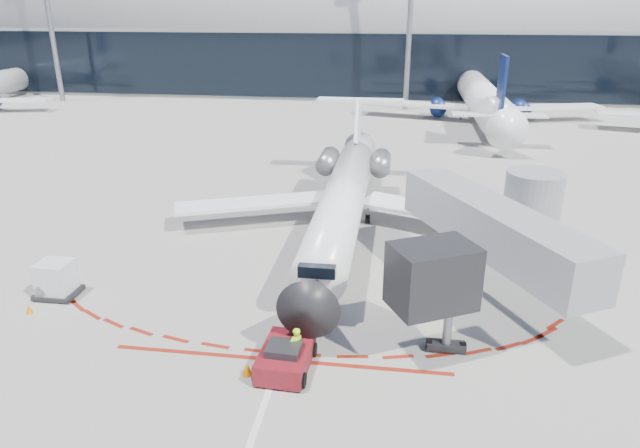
# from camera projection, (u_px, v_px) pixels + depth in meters

# --- Properties ---
(ground) EXTENTS (260.00, 260.00, 0.00)m
(ground) POSITION_uv_depth(u_px,v_px,m) (319.00, 248.00, 33.85)
(ground) COLOR gray
(ground) RESTS_ON ground
(apron_centerline) EXTENTS (0.25, 40.00, 0.01)m
(apron_centerline) POSITION_uv_depth(u_px,v_px,m) (324.00, 235.00, 35.69)
(apron_centerline) COLOR silver
(apron_centerline) RESTS_ON ground
(apron_stop_bar) EXTENTS (14.00, 0.25, 0.01)m
(apron_stop_bar) POSITION_uv_depth(u_px,v_px,m) (280.00, 360.00, 23.24)
(apron_stop_bar) COLOR maroon
(apron_stop_bar) RESTS_ON ground
(terminal_building) EXTENTS (150.00, 24.15, 24.00)m
(terminal_building) POSITION_uv_depth(u_px,v_px,m) (376.00, 36.00, 90.67)
(terminal_building) COLOR gray
(terminal_building) RESTS_ON ground
(jet_bridge) EXTENTS (10.03, 15.20, 4.90)m
(jet_bridge) POSITION_uv_depth(u_px,v_px,m) (503.00, 228.00, 28.70)
(jet_bridge) COLOR #989AA0
(jet_bridge) RESTS_ON ground
(light_mast_west) EXTENTS (0.70, 0.70, 25.00)m
(light_mast_west) POSITION_uv_depth(u_px,v_px,m) (48.00, 10.00, 79.40)
(light_mast_west) COLOR gray
(light_mast_west) RESTS_ON ground
(light_mast_centre) EXTENTS (0.70, 0.70, 25.00)m
(light_mast_centre) POSITION_uv_depth(u_px,v_px,m) (410.00, 11.00, 72.92)
(light_mast_centre) COLOR gray
(light_mast_centre) RESTS_ON ground
(regional_jet) EXTENTS (22.23, 27.41, 6.87)m
(regional_jet) POSITION_uv_depth(u_px,v_px,m) (344.00, 195.00, 35.80)
(regional_jet) COLOR white
(regional_jet) RESTS_ON ground
(pushback_tug) EXTENTS (2.17, 4.81, 1.24)m
(pushback_tug) POSITION_uv_depth(u_px,v_px,m) (286.00, 357.00, 22.52)
(pushback_tug) COLOR #5F0D16
(pushback_tug) RESTS_ON ground
(ramp_worker) EXTENTS (0.76, 0.73, 1.75)m
(ramp_worker) POSITION_uv_depth(u_px,v_px,m) (296.00, 347.00, 22.55)
(ramp_worker) COLOR #BEFF1A
(ramp_worker) RESTS_ON ground
(uld_container) EXTENTS (1.95, 1.66, 1.82)m
(uld_container) POSITION_uv_depth(u_px,v_px,m) (56.00, 279.00, 28.01)
(uld_container) COLOR black
(uld_container) RESTS_ON ground
(safety_cone_left) EXTENTS (0.32, 0.32, 0.45)m
(safety_cone_left) POSITION_uv_depth(u_px,v_px,m) (29.00, 309.00, 26.65)
(safety_cone_left) COLOR orange
(safety_cone_left) RESTS_ON ground
(safety_cone_right) EXTENTS (0.40, 0.40, 0.56)m
(safety_cone_right) POSITION_uv_depth(u_px,v_px,m) (247.00, 369.00, 22.22)
(safety_cone_right) COLOR orange
(safety_cone_right) RESTS_ON ground
(bg_airliner_1) EXTENTS (34.36, 36.38, 11.11)m
(bg_airliner_1) POSITION_uv_depth(u_px,v_px,m) (482.00, 73.00, 69.18)
(bg_airliner_1) COLOR white
(bg_airliner_1) RESTS_ON ground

